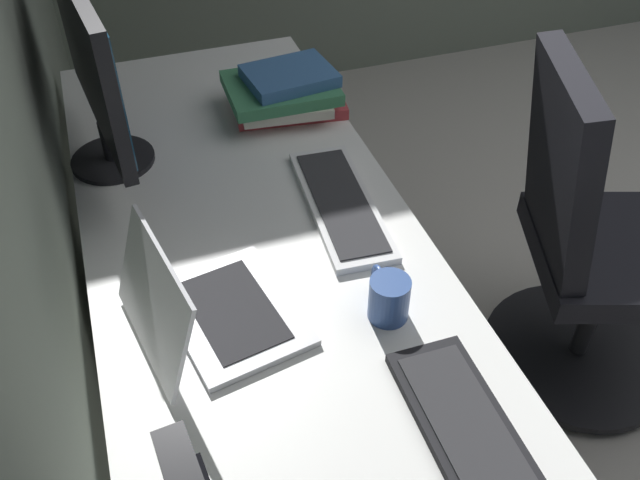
{
  "coord_description": "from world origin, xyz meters",
  "views": [
    {
      "loc": [
        -0.83,
        1.97,
        1.71
      ],
      "look_at": [
        -0.03,
        1.69,
        0.95
      ],
      "focal_mm": 38.67,
      "sensor_mm": 36.0,
      "label": 1
    }
  ],
  "objects_px": {
    "keyboard_main": "(341,204)",
    "office_chair": "(587,254)",
    "laptop_leftmost": "(203,308)",
    "keyboard_spare": "(477,446)",
    "coffee_mug": "(388,297)",
    "monitor_primary": "(92,65)",
    "book_stack_far": "(285,92)",
    "drawer_pedestal": "(249,339)"
  },
  "relations": [
    {
      "from": "book_stack_far",
      "to": "office_chair",
      "type": "height_order",
      "value": "office_chair"
    },
    {
      "from": "keyboard_main",
      "to": "coffee_mug",
      "type": "distance_m",
      "value": 0.33
    },
    {
      "from": "monitor_primary",
      "to": "laptop_leftmost",
      "type": "height_order",
      "value": "monitor_primary"
    },
    {
      "from": "monitor_primary",
      "to": "office_chair",
      "type": "relative_size",
      "value": 0.56
    },
    {
      "from": "book_stack_far",
      "to": "coffee_mug",
      "type": "height_order",
      "value": "book_stack_far"
    },
    {
      "from": "drawer_pedestal",
      "to": "monitor_primary",
      "type": "xyz_separation_m",
      "value": [
        0.33,
        0.23,
        0.64
      ]
    },
    {
      "from": "drawer_pedestal",
      "to": "keyboard_main",
      "type": "xyz_separation_m",
      "value": [
        -0.01,
        -0.24,
        0.39
      ]
    },
    {
      "from": "monitor_primary",
      "to": "keyboard_main",
      "type": "relative_size",
      "value": 1.27
    },
    {
      "from": "office_chair",
      "to": "keyboard_main",
      "type": "bearing_deg",
      "value": 82.87
    },
    {
      "from": "keyboard_spare",
      "to": "office_chair",
      "type": "distance_m",
      "value": 0.93
    },
    {
      "from": "monitor_primary",
      "to": "keyboard_spare",
      "type": "relative_size",
      "value": 1.29
    },
    {
      "from": "book_stack_far",
      "to": "office_chair",
      "type": "bearing_deg",
      "value": -127.44
    },
    {
      "from": "drawer_pedestal",
      "to": "office_chair",
      "type": "bearing_deg",
      "value": -96.03
    },
    {
      "from": "drawer_pedestal",
      "to": "office_chair",
      "type": "xyz_separation_m",
      "value": [
        -0.1,
        -0.91,
        0.11
      ]
    },
    {
      "from": "laptop_leftmost",
      "to": "coffee_mug",
      "type": "bearing_deg",
      "value": -103.45
    },
    {
      "from": "book_stack_far",
      "to": "coffee_mug",
      "type": "distance_m",
      "value": 0.76
    },
    {
      "from": "keyboard_main",
      "to": "office_chair",
      "type": "distance_m",
      "value": 0.74
    },
    {
      "from": "monitor_primary",
      "to": "coffee_mug",
      "type": "xyz_separation_m",
      "value": [
        -0.68,
        -0.43,
        -0.21
      ]
    },
    {
      "from": "coffee_mug",
      "to": "keyboard_spare",
      "type": "bearing_deg",
      "value": -176.25
    },
    {
      "from": "laptop_leftmost",
      "to": "office_chair",
      "type": "height_order",
      "value": "office_chair"
    },
    {
      "from": "keyboard_spare",
      "to": "office_chair",
      "type": "bearing_deg",
      "value": -50.66
    },
    {
      "from": "laptop_leftmost",
      "to": "keyboard_main",
      "type": "xyz_separation_m",
      "value": [
        0.25,
        -0.36,
        -0.04
      ]
    },
    {
      "from": "monitor_primary",
      "to": "keyboard_spare",
      "type": "distance_m",
      "value": 1.12
    },
    {
      "from": "book_stack_far",
      "to": "keyboard_main",
      "type": "bearing_deg",
      "value": 179.93
    },
    {
      "from": "keyboard_main",
      "to": "coffee_mug",
      "type": "bearing_deg",
      "value": 175.3
    },
    {
      "from": "laptop_leftmost",
      "to": "office_chair",
      "type": "bearing_deg",
      "value": -80.9
    },
    {
      "from": "monitor_primary",
      "to": "keyboard_main",
      "type": "xyz_separation_m",
      "value": [
        -0.35,
        -0.46,
        -0.25
      ]
    },
    {
      "from": "laptop_leftmost",
      "to": "office_chair",
      "type": "xyz_separation_m",
      "value": [
        0.17,
        -1.04,
        -0.32
      ]
    },
    {
      "from": "drawer_pedestal",
      "to": "book_stack_far",
      "type": "relative_size",
      "value": 2.18
    },
    {
      "from": "monitor_primary",
      "to": "office_chair",
      "type": "distance_m",
      "value": 1.33
    },
    {
      "from": "drawer_pedestal",
      "to": "laptop_leftmost",
      "type": "height_order",
      "value": "laptop_leftmost"
    },
    {
      "from": "keyboard_main",
      "to": "coffee_mug",
      "type": "relative_size",
      "value": 3.65
    },
    {
      "from": "drawer_pedestal",
      "to": "book_stack_far",
      "type": "distance_m",
      "value": 0.65
    },
    {
      "from": "laptop_leftmost",
      "to": "coffee_mug",
      "type": "distance_m",
      "value": 0.34
    },
    {
      "from": "drawer_pedestal",
      "to": "book_stack_far",
      "type": "height_order",
      "value": "book_stack_far"
    },
    {
      "from": "keyboard_main",
      "to": "coffee_mug",
      "type": "xyz_separation_m",
      "value": [
        -0.33,
        0.03,
        0.03
      ]
    },
    {
      "from": "coffee_mug",
      "to": "laptop_leftmost",
      "type": "bearing_deg",
      "value": 76.55
    },
    {
      "from": "coffee_mug",
      "to": "office_chair",
      "type": "xyz_separation_m",
      "value": [
        0.25,
        -0.7,
        -0.32
      ]
    },
    {
      "from": "keyboard_spare",
      "to": "office_chair",
      "type": "height_order",
      "value": "office_chair"
    },
    {
      "from": "drawer_pedestal",
      "to": "coffee_mug",
      "type": "bearing_deg",
      "value": -148.59
    },
    {
      "from": "keyboard_main",
      "to": "book_stack_far",
      "type": "distance_m",
      "value": 0.43
    },
    {
      "from": "monitor_primary",
      "to": "keyboard_main",
      "type": "bearing_deg",
      "value": -126.84
    }
  ]
}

